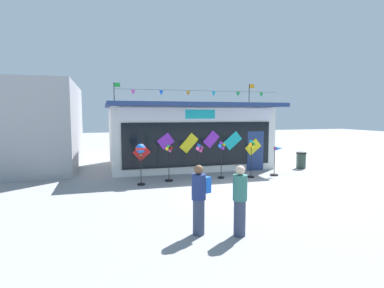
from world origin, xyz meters
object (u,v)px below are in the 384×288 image
object	(u,v)px
wind_spinner_left	(169,160)
wind_spinner_right	(252,152)
person_near_camera	(199,198)
person_mid_plaza	(240,200)
wind_spinner_center_left	(200,155)
wind_spinner_center_right	(222,152)
wind_spinner_far_left	(141,152)
wind_spinner_far_right	(277,158)
kite_shop_building	(186,134)
trash_bin	(301,160)

from	to	relation	value
wind_spinner_left	wind_spinner_right	size ratio (longest dim) A/B	0.93
person_near_camera	person_mid_plaza	world-z (taller)	same
wind_spinner_right	wind_spinner_center_left	bearing A→B (deg)	176.42
wind_spinner_center_left	wind_spinner_center_right	world-z (taller)	wind_spinner_center_right
wind_spinner_right	wind_spinner_left	bearing A→B (deg)	175.82
wind_spinner_far_left	wind_spinner_far_right	distance (m)	6.40
kite_shop_building	person_near_camera	world-z (taller)	kite_shop_building
person_near_camera	wind_spinner_far_left	bearing A→B (deg)	167.19
wind_spinner_right	wind_spinner_far_right	xyz separation A→B (m)	(1.40, 0.15, -0.38)
wind_spinner_far_left	person_near_camera	size ratio (longest dim) A/B	1.00
wind_spinner_center_left	person_mid_plaza	xyz separation A→B (m)	(-0.97, -6.20, -0.25)
wind_spinner_far_left	wind_spinner_right	bearing A→B (deg)	0.94
person_mid_plaza	trash_bin	xyz separation A→B (m)	(7.06, 7.54, -0.42)
wind_spinner_left	wind_spinner_center_left	world-z (taller)	wind_spinner_center_left
wind_spinner_right	person_near_camera	xyz separation A→B (m)	(-4.27, -5.70, -0.30)
wind_spinner_far_left	wind_spinner_center_left	distance (m)	2.59
person_mid_plaza	trash_bin	world-z (taller)	person_mid_plaza
wind_spinner_far_left	person_mid_plaza	xyz separation A→B (m)	(1.59, -5.97, -0.51)
wind_spinner_far_left	kite_shop_building	bearing A→B (deg)	54.54
wind_spinner_far_left	person_mid_plaza	distance (m)	6.19
wind_spinner_far_right	kite_shop_building	bearing A→B (deg)	129.13
wind_spinner_center_left	kite_shop_building	bearing A→B (deg)	82.97
wind_spinner_left	wind_spinner_center_left	bearing A→B (deg)	-5.27
kite_shop_building	wind_spinner_far_left	world-z (taller)	kite_shop_building
wind_spinner_far_left	wind_spinner_left	size ratio (longest dim) A/B	1.05
wind_spinner_center_right	person_near_camera	bearing A→B (deg)	-116.16
person_mid_plaza	wind_spinner_right	bearing A→B (deg)	-20.88
person_mid_plaza	kite_shop_building	bearing A→B (deg)	0.17
kite_shop_building	wind_spinner_far_right	distance (m)	5.32
wind_spinner_center_right	person_mid_plaza	bearing A→B (deg)	-107.90
wind_spinner_far_left	person_near_camera	world-z (taller)	same
wind_spinner_center_left	wind_spinner_right	xyz separation A→B (m)	(2.41, -0.15, 0.08)
wind_spinner_far_left	wind_spinner_center_left	world-z (taller)	wind_spinner_far_left
person_mid_plaza	wind_spinner_far_right	bearing A→B (deg)	-29.30
wind_spinner_far_left	wind_spinner_center_left	xyz separation A→B (m)	(2.56, 0.23, -0.26)
person_near_camera	trash_bin	bearing A→B (deg)	112.21
wind_spinner_center_right	person_near_camera	world-z (taller)	wind_spinner_center_right
wind_spinner_center_left	person_near_camera	size ratio (longest dim) A/B	0.95
person_mid_plaza	person_near_camera	bearing A→B (deg)	77.00
wind_spinner_right	trash_bin	bearing A→B (deg)	22.04
wind_spinner_center_left	wind_spinner_far_right	size ratio (longest dim) A/B	1.17
wind_spinner_left	wind_spinner_center_left	distance (m)	1.34
wind_spinner_far_right	person_mid_plaza	xyz separation A→B (m)	(-4.78, -6.20, 0.05)
wind_spinner_center_right	trash_bin	size ratio (longest dim) A/B	1.96
wind_spinner_left	trash_bin	xyz separation A→B (m)	(7.41, 1.21, -0.50)
kite_shop_building	wind_spinner_far_right	world-z (taller)	kite_shop_building
trash_bin	kite_shop_building	bearing A→B (deg)	153.92
wind_spinner_left	wind_spinner_center_right	bearing A→B (deg)	-0.85
kite_shop_building	wind_spinner_left	size ratio (longest dim) A/B	5.41
wind_spinner_center_right	person_mid_plaza	xyz separation A→B (m)	(-2.03, -6.29, -0.32)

